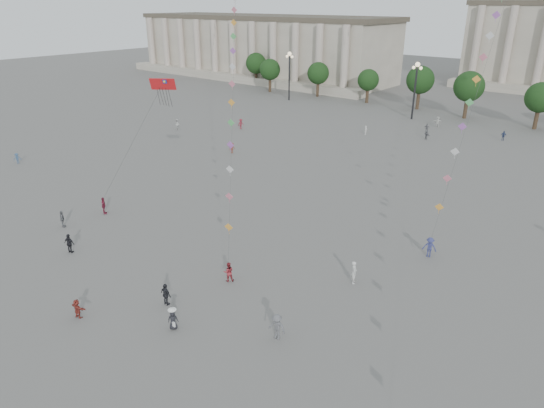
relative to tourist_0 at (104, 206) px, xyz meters
The scene contains 26 objects.
ground 21.89m from the tourist_0, 18.09° to the right, with size 360.00×360.00×0.00m, color #5A5855.
hall_west 102.87m from the tourist_0, 121.90° to the left, with size 84.00×26.22×17.20m.
tree_row 74.32m from the tourist_0, 73.73° to the left, with size 137.12×5.12×8.00m.
lamp_post_far_west 67.99m from the tourist_0, 110.96° to the left, with size 2.00×0.90×10.65m.
lamp_post_mid_west 63.80m from the tourist_0, 84.77° to the left, with size 2.00×0.90×10.65m.
person_crowd_0 63.08m from the tourist_0, 67.71° to the left, with size 0.91×0.38×1.56m, color navy.
person_crowd_1 36.74m from the tourist_0, 127.81° to the left, with size 0.92×0.71×1.89m, color silver.
person_crowd_2 39.18m from the tourist_0, 111.27° to the left, with size 1.17×0.67×1.81m, color maroon.
person_crowd_4 61.54m from the tourist_0, 78.73° to the left, with size 1.74×0.56×1.88m, color silver.
person_crowd_5 24.76m from the tourist_0, behind, with size 0.97×0.56×1.50m, color #365479.
person_crowd_6 27.72m from the tourist_0, ahead, with size 1.22×0.70×1.90m, color #5A5A5E.
person_crowd_10 47.58m from the tourist_0, 84.20° to the left, with size 0.55×0.36×1.50m, color silver.
person_crowd_12 52.82m from the tourist_0, 74.56° to the left, with size 1.39×0.44×1.50m, color slate.
person_crowd_13 28.21m from the tourist_0, 10.62° to the left, with size 0.71×0.46×1.94m, color silver.
person_crowd_16 56.60m from the tourist_0, 77.55° to the left, with size 0.91×0.38×1.56m, color #57575B.
person_crowd_17 25.44m from the tourist_0, 101.58° to the left, with size 1.01×0.58×1.57m, color brown.
tourist_0 is the anchor object (origin of this frame).
tourist_1 19.63m from the tourist_0, 19.34° to the right, with size 1.05×0.44×1.79m, color black.
tourist_2 18.86m from the tourist_0, 37.95° to the right, with size 1.37×0.44×1.48m, color maroon.
tourist_3 4.53m from the tourist_0, 93.70° to the right, with size 1.03×0.43×1.76m, color slate.
tourist_4 8.69m from the tourist_0, 52.18° to the right, with size 1.08×0.45×1.85m, color black.
kite_flyer_0 19.79m from the tourist_0, ahead, with size 0.82×0.64×1.70m, color maroon.
kite_flyer_1 33.38m from the tourist_0, 23.42° to the left, with size 1.22×0.70×1.89m, color navy.
hat_person 22.66m from the tourist_0, 20.77° to the right, with size 0.84×0.84×1.69m.
dragon_kite 16.26m from the tourist_0, ahead, with size 6.06×1.68×16.42m.
kite_train_west 29.38m from the tourist_0, 91.64° to the left, with size 38.51×42.39×68.40m.
Camera 1 is at (23.51, -18.21, 21.22)m, focal length 32.00 mm.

